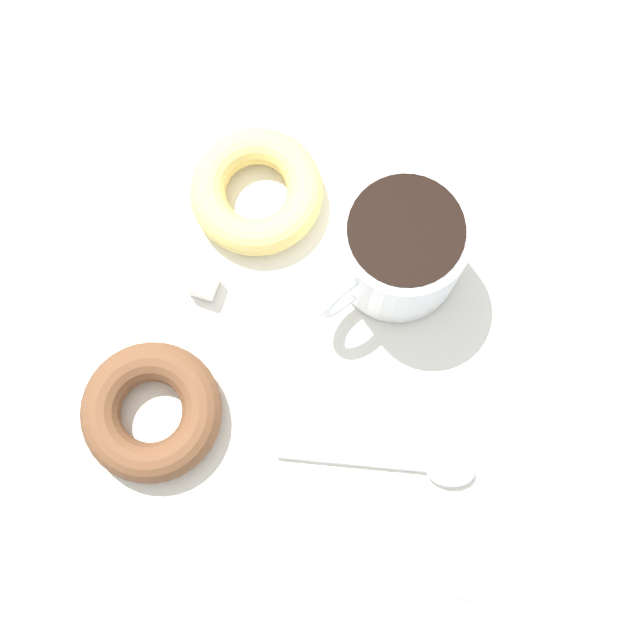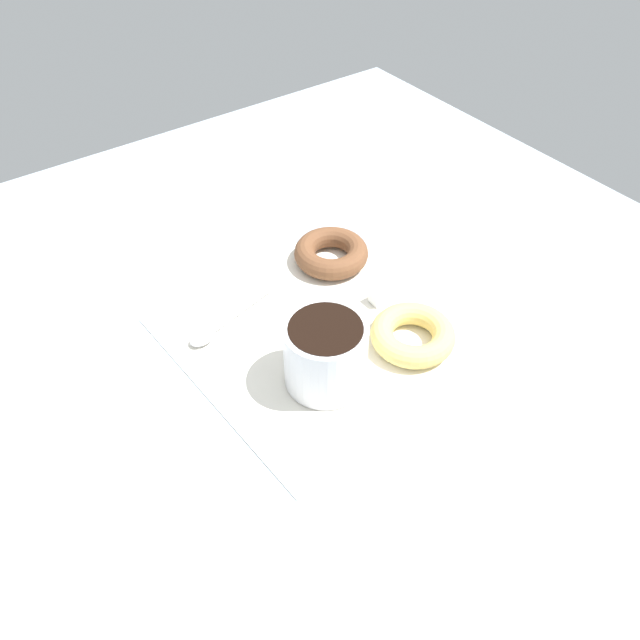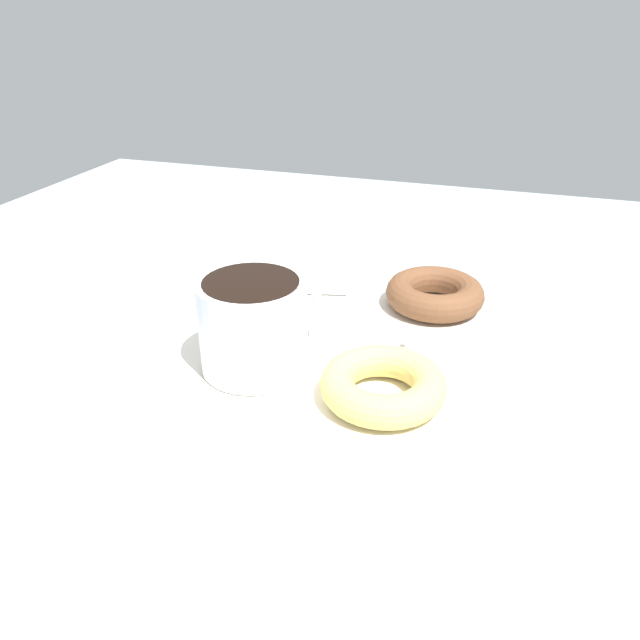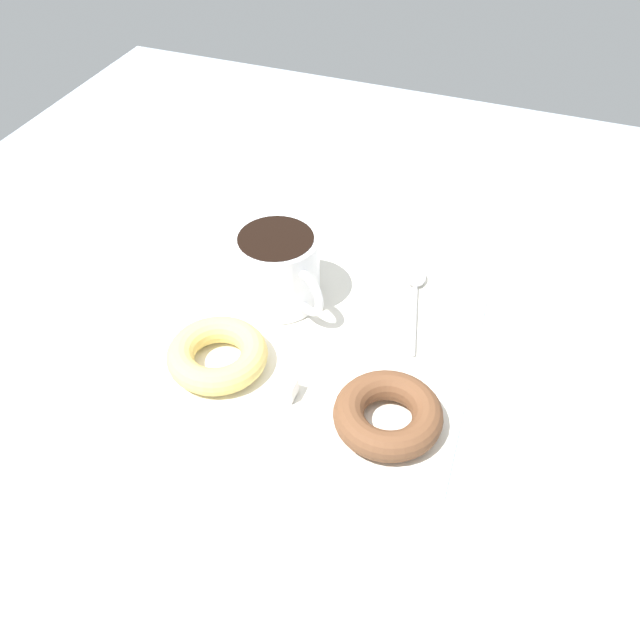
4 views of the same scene
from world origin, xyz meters
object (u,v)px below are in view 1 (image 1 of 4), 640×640
(coffee_cup, at_px, (400,249))
(spoon, at_px, (420,468))
(donut_near_cup, at_px, (151,412))
(sugar_cube, at_px, (203,284))
(donut_far, at_px, (257,191))

(coffee_cup, height_order, spoon, coffee_cup)
(coffee_cup, height_order, donut_near_cup, coffee_cup)
(donut_near_cup, xyz_separation_m, sugar_cube, (-0.00, -0.10, -0.01))
(donut_far, bearing_deg, donut_near_cup, 85.58)
(coffee_cup, distance_m, spoon, 0.16)
(coffee_cup, xyz_separation_m, sugar_cube, (0.13, 0.06, -0.03))
(spoon, relative_size, sugar_cube, 7.65)
(coffee_cup, distance_m, donut_far, 0.12)
(coffee_cup, xyz_separation_m, donut_far, (0.12, -0.02, -0.03))
(donut_far, relative_size, spoon, 0.71)
(coffee_cup, bearing_deg, donut_near_cup, 51.61)
(donut_far, xyz_separation_m, sugar_cube, (0.01, 0.08, -0.00))
(donut_far, bearing_deg, spoon, 139.18)
(donut_near_cup, relative_size, donut_far, 1.01)
(spoon, distance_m, sugar_cube, 0.21)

